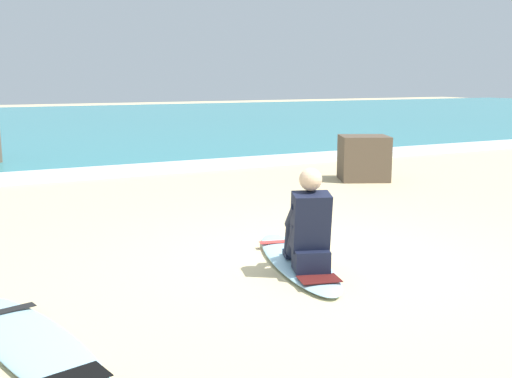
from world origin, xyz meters
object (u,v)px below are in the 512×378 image
surfer_seated (309,229)px  shoreline_rock (364,158)px  surfboard_spare_near (33,343)px  surfboard_main (297,261)px

surfer_seated → shoreline_rock: (3.69, 4.07, -0.03)m
surfboard_spare_near → shoreline_rock: (6.20, 4.58, 0.37)m
surfer_seated → surfboard_spare_near: 2.59m
surfboard_main → surfer_seated: size_ratio=2.30×
surfboard_main → shoreline_rock: 5.24m
surfboard_spare_near → shoreline_rock: 7.72m
shoreline_rock → surfer_seated: bearing=-132.2°
surfboard_spare_near → surfboard_main: bearing=17.4°
surfboard_main → surfer_seated: 0.51m
surfboard_main → shoreline_rock: bearing=46.1°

